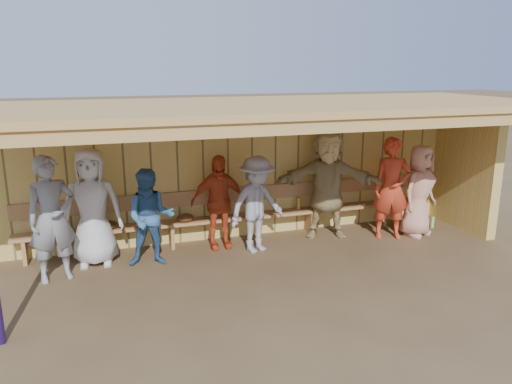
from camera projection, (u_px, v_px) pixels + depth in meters
ground at (263, 260)px, 8.01m from camera, size 90.00×90.00×0.00m
player_a at (52, 219)px, 7.09m from camera, size 0.77×0.61×1.84m
player_b at (92, 207)px, 7.66m from camera, size 0.94×0.65×1.85m
player_c at (151, 218)px, 7.67m from camera, size 0.84×0.71×1.54m
player_d at (218, 202)px, 8.40m from camera, size 0.95×0.41×1.61m
player_e at (257, 205)px, 8.23m from camera, size 1.19×0.92×1.62m
player_f at (328, 183)px, 8.93m from camera, size 1.93×1.22×1.99m
player_g at (392, 189)px, 8.87m from camera, size 0.77×0.63×1.83m
player_h at (419, 191)px, 9.02m from camera, size 0.96×0.81×1.67m
dugout_structure at (272, 148)px, 8.34m from camera, size 8.80×3.20×2.50m
bench at (243, 210)px, 8.91m from camera, size 7.60×0.34×0.93m
dugout_equipment at (182, 220)px, 8.46m from camera, size 6.90×0.62×0.80m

